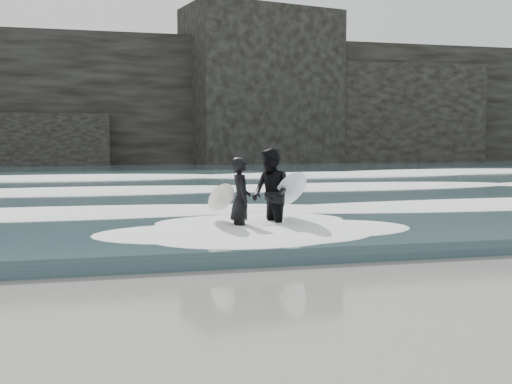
# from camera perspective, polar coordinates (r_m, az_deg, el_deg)

# --- Properties ---
(ground) EXTENTS (120.00, 120.00, 0.00)m
(ground) POSITION_cam_1_polar(r_m,az_deg,el_deg) (8.33, 17.49, -9.87)
(ground) COLOR olive
(ground) RESTS_ON ground
(sea) EXTENTS (90.00, 52.00, 0.30)m
(sea) POSITION_cam_1_polar(r_m,az_deg,el_deg) (36.14, -7.58, 1.50)
(sea) COLOR #304950
(sea) RESTS_ON ground
(headland) EXTENTS (70.00, 9.00, 10.00)m
(headland) POSITION_cam_1_polar(r_m,az_deg,el_deg) (53.09, -9.85, 7.67)
(headland) COLOR black
(headland) RESTS_ON ground
(foam_near) EXTENTS (60.00, 3.20, 0.20)m
(foam_near) POSITION_cam_1_polar(r_m,az_deg,el_deg) (16.49, 0.78, -1.18)
(foam_near) COLOR white
(foam_near) RESTS_ON sea
(foam_mid) EXTENTS (60.00, 4.00, 0.24)m
(foam_mid) POSITION_cam_1_polar(r_m,az_deg,el_deg) (23.29, -3.75, 0.54)
(foam_mid) COLOR white
(foam_mid) RESTS_ON sea
(foam_far) EXTENTS (60.00, 4.80, 0.30)m
(foam_far) POSITION_cam_1_polar(r_m,az_deg,el_deg) (32.16, -6.73, 1.67)
(foam_far) COLOR white
(foam_far) RESTS_ON sea
(surfer_left) EXTENTS (0.95, 1.80, 1.72)m
(surfer_left) POSITION_cam_1_polar(r_m,az_deg,el_deg) (12.99, -1.66, -0.67)
(surfer_left) COLOR black
(surfer_left) RESTS_ON ground
(surfer_right) EXTENTS (1.34, 2.19, 1.90)m
(surfer_right) POSITION_cam_1_polar(r_m,az_deg,el_deg) (13.40, 1.51, -0.11)
(surfer_right) COLOR black
(surfer_right) RESTS_ON ground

